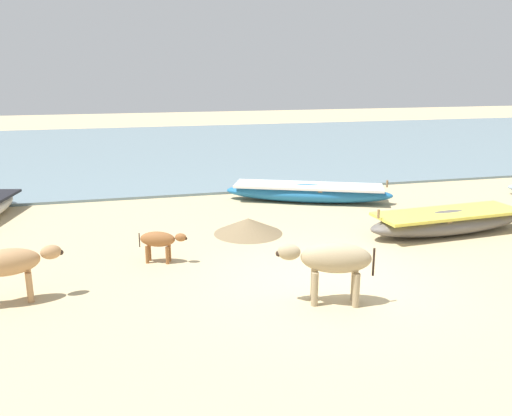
{
  "coord_description": "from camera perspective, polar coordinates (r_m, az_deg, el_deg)",
  "views": [
    {
      "loc": [
        -3.51,
        -8.44,
        3.78
      ],
      "look_at": [
        -0.51,
        3.21,
        0.6
      ],
      "focal_mm": 36.99,
      "sensor_mm": 36.0,
      "label": 1
    }
  ],
  "objects": [
    {
      "name": "fishing_boat_0",
      "position": [
        15.54,
        5.66,
        1.7
      ],
      "size": [
        4.89,
        2.9,
        0.71
      ],
      "rotation": [
        0.0,
        0.0,
        5.87
      ],
      "color": "#1E669E",
      "rests_on": "ground"
    },
    {
      "name": "fishing_boat_3",
      "position": [
        13.25,
        19.99,
        -1.36
      ],
      "size": [
        4.16,
        1.39,
        0.74
      ],
      "rotation": [
        0.0,
        0.0,
        3.21
      ],
      "color": "#5B5651",
      "rests_on": "ground"
    },
    {
      "name": "ground",
      "position": [
        9.89,
        7.6,
        -7.79
      ],
      "size": [
        80.0,
        80.0,
        0.0
      ],
      "primitive_type": "plane",
      "color": "tan"
    },
    {
      "name": "sea_water",
      "position": [
        26.22,
        -6.63,
        6.5
      ],
      "size": [
        60.0,
        20.0,
        0.08
      ],
      "primitive_type": "cube",
      "color": "slate",
      "rests_on": "ground"
    },
    {
      "name": "cow_adult_dun",
      "position": [
        8.74,
        8.25,
        -5.62
      ],
      "size": [
        1.58,
        0.82,
        1.04
      ],
      "rotation": [
        0.0,
        0.0,
        2.82
      ],
      "color": "tan",
      "rests_on": "ground"
    },
    {
      "name": "debris_pile_1",
      "position": [
        12.48,
        -0.85,
        -1.95
      ],
      "size": [
        2.03,
        2.03,
        0.37
      ],
      "primitive_type": "cone",
      "rotation": [
        0.0,
        0.0,
        3.43
      ],
      "color": "#7A6647",
      "rests_on": "ground"
    },
    {
      "name": "cow_second_adult_tan",
      "position": [
        9.59,
        -25.06,
        -5.52
      ],
      "size": [
        1.45,
        0.6,
        0.94
      ],
      "rotation": [
        0.0,
        0.0,
        0.18
      ],
      "color": "tan",
      "rests_on": "ground"
    },
    {
      "name": "calf_far_brown",
      "position": [
        10.73,
        -10.4,
        -3.46
      ],
      "size": [
        0.97,
        0.52,
        0.64
      ],
      "rotation": [
        0.0,
        0.0,
        5.93
      ],
      "color": "brown",
      "rests_on": "ground"
    }
  ]
}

